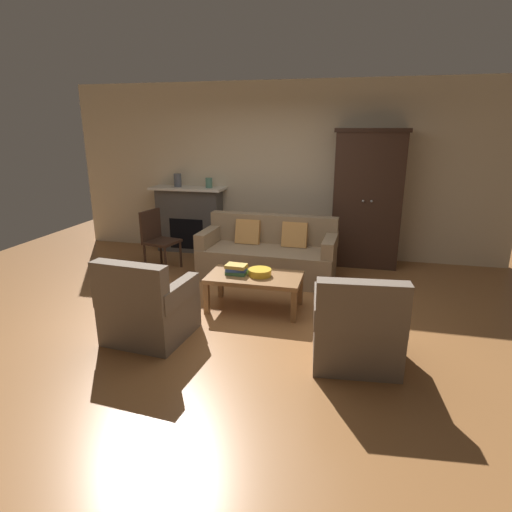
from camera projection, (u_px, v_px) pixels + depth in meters
The scene contains 13 objects.
ground_plane at pixel (241, 311), 4.98m from camera, with size 9.60×9.60×0.00m, color #9E6638.
back_wall at pixel (281, 171), 6.95m from camera, with size 7.20×0.10×2.80m, color beige.
fireplace at pixel (190, 219), 7.30m from camera, with size 1.26×0.48×1.12m.
armoire at pixel (367, 199), 6.43m from camera, with size 1.06×0.57×2.08m.
couch at pixel (268, 255), 6.08m from camera, with size 1.95×0.91×0.86m.
coffee_table at pixel (255, 280), 4.95m from camera, with size 1.10×0.60×0.42m.
fruit_bowl at pixel (260, 272), 4.92m from camera, with size 0.27×0.27×0.08m, color gold.
book_stack at pixel (236, 269), 4.97m from camera, with size 0.26×0.19×0.12m.
mantel_vase_slate at pixel (178, 180), 7.13m from camera, with size 0.13×0.13×0.22m, color #565B66.
mantel_vase_jade at pixel (209, 183), 7.01m from camera, with size 0.11×0.11×0.16m, color slate.
armchair_near_left at pixel (148, 309), 4.27m from camera, with size 0.84×0.84×0.88m.
armchair_near_right at pixel (356, 330), 3.83m from camera, with size 0.85×0.84×0.88m.
side_chair_wooden at pixel (157, 236), 6.37m from camera, with size 0.52×0.52×0.90m.
Camera 1 is at (1.25, -4.41, 2.08)m, focal length 29.54 mm.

